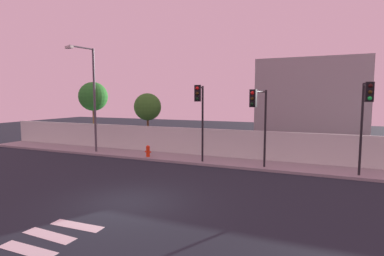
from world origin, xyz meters
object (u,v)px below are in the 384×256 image
(street_lamp_curbside, at_px, (91,92))
(traffic_light_left, at_px, (366,109))
(fire_hydrant, at_px, (148,151))
(traffic_light_right, at_px, (200,107))
(traffic_light_center, at_px, (259,111))
(roadside_tree_leftmost, at_px, (93,97))
(roadside_tree_midleft, at_px, (148,107))

(street_lamp_curbside, bearing_deg, traffic_light_left, -2.07)
(traffic_light_left, bearing_deg, fire_hydrant, 177.06)
(traffic_light_right, bearing_deg, traffic_light_center, -0.62)
(roadside_tree_leftmost, relative_size, roadside_tree_midleft, 1.22)
(traffic_light_left, distance_m, traffic_light_right, 8.31)
(roadside_tree_midleft, bearing_deg, street_lamp_curbside, -127.02)
(traffic_light_center, bearing_deg, roadside_tree_leftmost, 164.14)
(roadside_tree_midleft, bearing_deg, traffic_light_center, -23.96)
(traffic_light_center, relative_size, roadside_tree_leftmost, 0.81)
(traffic_light_left, distance_m, street_lamp_curbside, 16.86)
(traffic_light_right, xyz_separation_m, roadside_tree_leftmost, (-11.26, 4.12, 0.59))
(traffic_light_left, bearing_deg, roadside_tree_midleft, 164.55)
(traffic_light_center, bearing_deg, roadside_tree_midleft, 156.04)
(traffic_light_left, distance_m, traffic_light_center, 4.96)
(street_lamp_curbside, bearing_deg, traffic_light_center, -3.89)
(fire_hydrant, bearing_deg, traffic_light_left, -2.94)
(traffic_light_left, relative_size, roadside_tree_midleft, 1.05)
(street_lamp_curbside, relative_size, roadside_tree_leftmost, 1.37)
(roadside_tree_leftmost, bearing_deg, street_lamp_curbside, -50.59)
(fire_hydrant, bearing_deg, roadside_tree_midleft, 121.21)
(traffic_light_left, xyz_separation_m, roadside_tree_leftmost, (-19.57, 3.95, 0.59))
(traffic_light_left, height_order, roadside_tree_midleft, traffic_light_left)
(traffic_light_left, relative_size, traffic_light_right, 1.00)
(traffic_light_center, bearing_deg, traffic_light_left, 2.30)
(traffic_light_center, distance_m, roadside_tree_midleft, 10.22)
(fire_hydrant, bearing_deg, traffic_light_right, -11.28)
(traffic_light_left, distance_m, fire_hydrant, 12.65)
(traffic_light_right, xyz_separation_m, fire_hydrant, (-3.98, 0.79, -2.94))
(traffic_light_left, xyz_separation_m, traffic_light_center, (-4.96, -0.20, -0.19))
(traffic_light_left, relative_size, roadside_tree_leftmost, 0.86)
(traffic_light_left, distance_m, roadside_tree_midleft, 14.83)
(fire_hydrant, xyz_separation_m, roadside_tree_leftmost, (-7.28, 3.32, 3.53))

